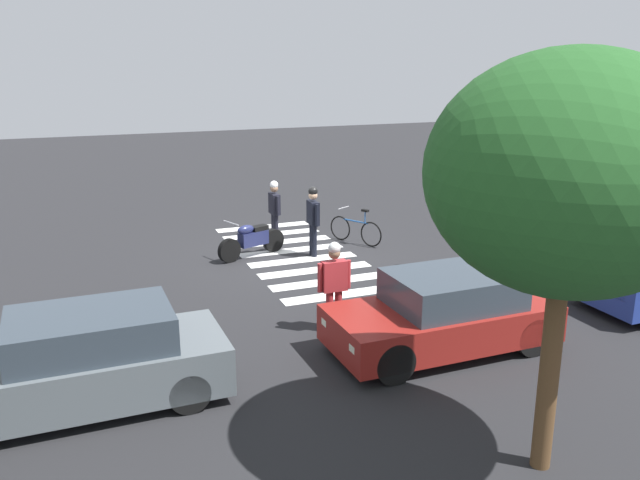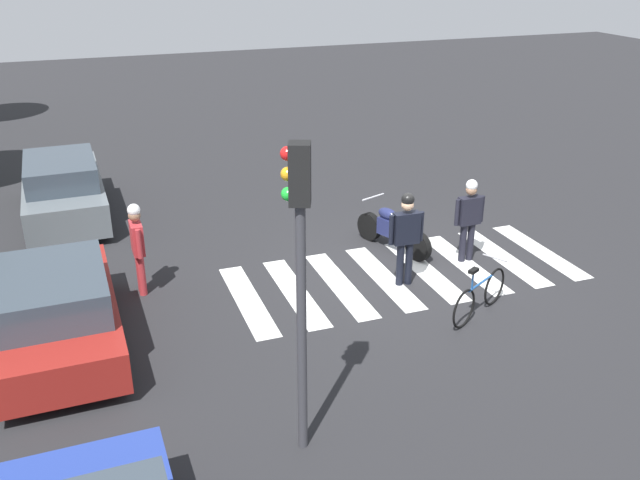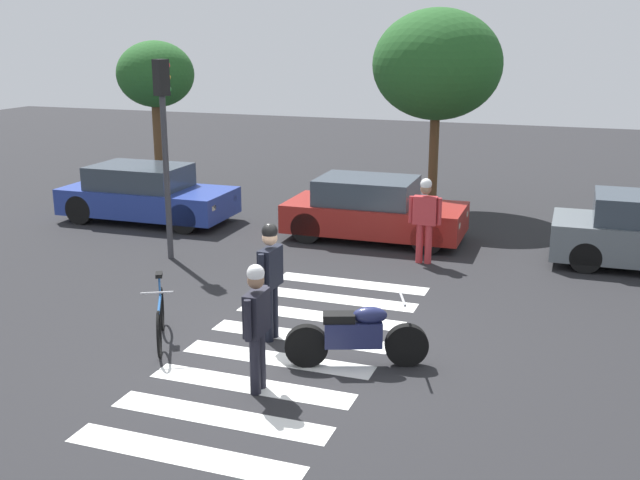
{
  "view_description": "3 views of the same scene",
  "coord_description": "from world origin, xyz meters",
  "px_view_note": "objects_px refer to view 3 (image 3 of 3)",
  "views": [
    {
      "loc": [
        5.38,
        15.56,
        5.02
      ],
      "look_at": [
        -0.15,
        1.29,
        0.73
      ],
      "focal_mm": 36.98,
      "sensor_mm": 36.0,
      "label": 1
    },
    {
      "loc": [
        -10.82,
        5.69,
        6.01
      ],
      "look_at": [
        0.49,
        1.58,
        0.76
      ],
      "focal_mm": 38.79,
      "sensor_mm": 36.0,
      "label": 2
    },
    {
      "loc": [
        3.95,
        -9.69,
        4.53
      ],
      "look_at": [
        -0.14,
        1.75,
        1.19
      ],
      "focal_mm": 42.5,
      "sensor_mm": 36.0,
      "label": 3
    }
  ],
  "objects_px": {
    "leaning_bicycle": "(160,319)",
    "traffic_light_pole": "(165,127)",
    "car_maroon_wagon": "(373,210)",
    "officer_by_motorcycle": "(257,320)",
    "officer_on_foot": "(270,273)",
    "police_motorcycle": "(356,336)",
    "car_blue_hatchback": "(146,194)",
    "pedestrian_bystander": "(425,215)"
  },
  "relations": [
    {
      "from": "officer_on_foot",
      "to": "traffic_light_pole",
      "type": "height_order",
      "value": "traffic_light_pole"
    },
    {
      "from": "leaning_bicycle",
      "to": "officer_on_foot",
      "type": "relative_size",
      "value": 0.85
    },
    {
      "from": "traffic_light_pole",
      "to": "officer_on_foot",
      "type": "bearing_deg",
      "value": -41.74
    },
    {
      "from": "leaning_bicycle",
      "to": "traffic_light_pole",
      "type": "height_order",
      "value": "traffic_light_pole"
    },
    {
      "from": "officer_on_foot",
      "to": "traffic_light_pole",
      "type": "distance_m",
      "value": 5.18
    },
    {
      "from": "pedestrian_bystander",
      "to": "traffic_light_pole",
      "type": "bearing_deg",
      "value": -164.17
    },
    {
      "from": "police_motorcycle",
      "to": "leaning_bicycle",
      "type": "height_order",
      "value": "police_motorcycle"
    },
    {
      "from": "leaning_bicycle",
      "to": "pedestrian_bystander",
      "type": "relative_size",
      "value": 0.89
    },
    {
      "from": "police_motorcycle",
      "to": "pedestrian_bystander",
      "type": "height_order",
      "value": "pedestrian_bystander"
    },
    {
      "from": "officer_by_motorcycle",
      "to": "car_maroon_wagon",
      "type": "relative_size",
      "value": 0.43
    },
    {
      "from": "officer_by_motorcycle",
      "to": "traffic_light_pole",
      "type": "distance_m",
      "value": 6.69
    },
    {
      "from": "leaning_bicycle",
      "to": "car_maroon_wagon",
      "type": "height_order",
      "value": "car_maroon_wagon"
    },
    {
      "from": "officer_on_foot",
      "to": "traffic_light_pole",
      "type": "relative_size",
      "value": 0.45
    },
    {
      "from": "leaning_bicycle",
      "to": "officer_by_motorcycle",
      "type": "height_order",
      "value": "officer_by_motorcycle"
    },
    {
      "from": "car_blue_hatchback",
      "to": "traffic_light_pole",
      "type": "xyz_separation_m",
      "value": [
        2.23,
        -2.64,
        2.05
      ]
    },
    {
      "from": "police_motorcycle",
      "to": "car_maroon_wagon",
      "type": "xyz_separation_m",
      "value": [
        -1.64,
        6.62,
        0.22
      ]
    },
    {
      "from": "pedestrian_bystander",
      "to": "traffic_light_pole",
      "type": "relative_size",
      "value": 0.43
    },
    {
      "from": "police_motorcycle",
      "to": "officer_by_motorcycle",
      "type": "height_order",
      "value": "officer_by_motorcycle"
    },
    {
      "from": "officer_by_motorcycle",
      "to": "traffic_light_pole",
      "type": "bearing_deg",
      "value": 130.37
    },
    {
      "from": "officer_by_motorcycle",
      "to": "officer_on_foot",
      "type": "bearing_deg",
      "value": 107.47
    },
    {
      "from": "police_motorcycle",
      "to": "car_maroon_wagon",
      "type": "distance_m",
      "value": 6.82
    },
    {
      "from": "car_maroon_wagon",
      "to": "police_motorcycle",
      "type": "bearing_deg",
      "value": -76.05
    },
    {
      "from": "officer_by_motorcycle",
      "to": "car_maroon_wagon",
      "type": "distance_m",
      "value": 7.82
    },
    {
      "from": "police_motorcycle",
      "to": "car_blue_hatchback",
      "type": "relative_size",
      "value": 0.46
    },
    {
      "from": "traffic_light_pole",
      "to": "officer_by_motorcycle",
      "type": "bearing_deg",
      "value": -49.63
    },
    {
      "from": "car_blue_hatchback",
      "to": "car_maroon_wagon",
      "type": "xyz_separation_m",
      "value": [
        5.75,
        0.22,
        -0.0
      ]
    },
    {
      "from": "police_motorcycle",
      "to": "officer_on_foot",
      "type": "relative_size",
      "value": 1.06
    },
    {
      "from": "officer_on_foot",
      "to": "car_blue_hatchback",
      "type": "xyz_separation_m",
      "value": [
        -5.9,
        5.91,
        -0.4
      ]
    },
    {
      "from": "car_blue_hatchback",
      "to": "car_maroon_wagon",
      "type": "height_order",
      "value": "car_maroon_wagon"
    },
    {
      "from": "car_maroon_wagon",
      "to": "traffic_light_pole",
      "type": "distance_m",
      "value": 4.98
    },
    {
      "from": "leaning_bicycle",
      "to": "car_maroon_wagon",
      "type": "bearing_deg",
      "value": 78.65
    },
    {
      "from": "car_blue_hatchback",
      "to": "officer_on_foot",
      "type": "bearing_deg",
      "value": -45.05
    },
    {
      "from": "police_motorcycle",
      "to": "car_maroon_wagon",
      "type": "height_order",
      "value": "car_maroon_wagon"
    },
    {
      "from": "leaning_bicycle",
      "to": "car_blue_hatchback",
      "type": "bearing_deg",
      "value": 123.61
    },
    {
      "from": "car_blue_hatchback",
      "to": "traffic_light_pole",
      "type": "relative_size",
      "value": 1.05
    },
    {
      "from": "leaning_bicycle",
      "to": "car_blue_hatchback",
      "type": "relative_size",
      "value": 0.37
    },
    {
      "from": "car_maroon_wagon",
      "to": "officer_by_motorcycle",
      "type": "bearing_deg",
      "value": -85.11
    },
    {
      "from": "officer_by_motorcycle",
      "to": "traffic_light_pole",
      "type": "height_order",
      "value": "traffic_light_pole"
    },
    {
      "from": "police_motorcycle",
      "to": "pedestrian_bystander",
      "type": "bearing_deg",
      "value": 91.71
    },
    {
      "from": "car_maroon_wagon",
      "to": "leaning_bicycle",
      "type": "bearing_deg",
      "value": -101.35
    },
    {
      "from": "officer_by_motorcycle",
      "to": "pedestrian_bystander",
      "type": "bearing_deg",
      "value": 82.6
    },
    {
      "from": "pedestrian_bystander",
      "to": "car_blue_hatchback",
      "type": "xyz_separation_m",
      "value": [
        -7.24,
        1.22,
        -0.34
      ]
    }
  ]
}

